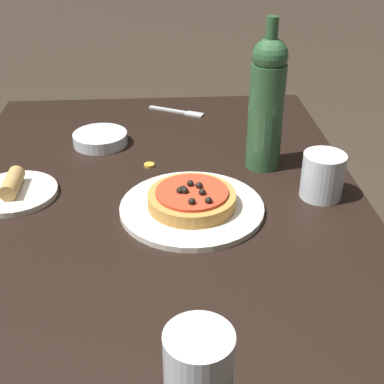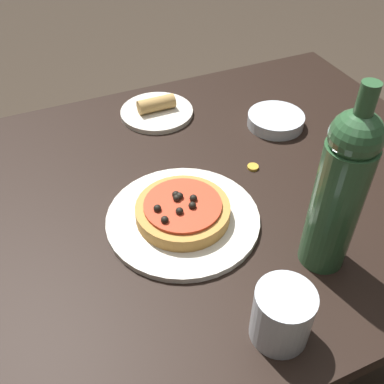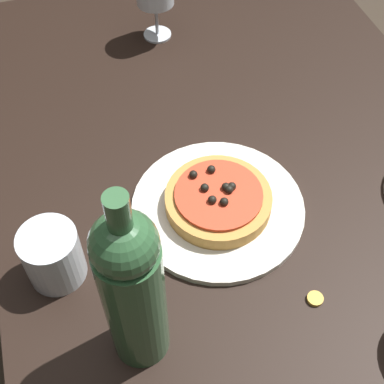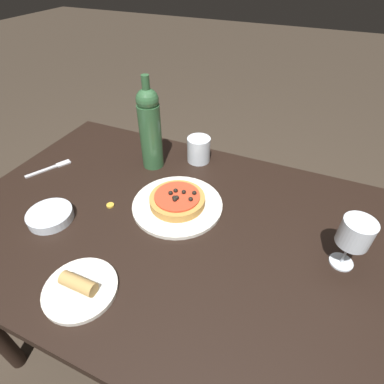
{
  "view_description": "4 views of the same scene",
  "coord_description": "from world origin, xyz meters",
  "px_view_note": "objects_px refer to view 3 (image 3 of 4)",
  "views": [
    {
      "loc": [
        0.85,
        0.01,
        1.33
      ],
      "look_at": [
        -0.05,
        0.07,
        0.8
      ],
      "focal_mm": 50.0,
      "sensor_mm": 36.0,
      "label": 1
    },
    {
      "loc": [
        0.18,
        0.61,
        1.37
      ],
      "look_at": [
        -0.07,
        0.04,
        0.8
      ],
      "focal_mm": 42.0,
      "sensor_mm": 36.0,
      "label": 2
    },
    {
      "loc": [
        -0.52,
        0.26,
        1.48
      ],
      "look_at": [
        -0.06,
        0.12,
        0.86
      ],
      "focal_mm": 50.0,
      "sensor_mm": 36.0,
      "label": 3
    },
    {
      "loc": [
        0.28,
        -0.55,
        1.41
      ],
      "look_at": [
        0.02,
        0.05,
        0.85
      ],
      "focal_mm": 28.0,
      "sensor_mm": 36.0,
      "label": 4
    }
  ],
  "objects_px": {
    "bottle_cap": "(315,299)",
    "pizza": "(218,199)",
    "dining_table": "(245,215)",
    "dinner_plate": "(218,208)",
    "wine_bottle": "(133,290)",
    "water_cup": "(53,256)"
  },
  "relations": [
    {
      "from": "water_cup",
      "to": "dinner_plate",
      "type": "bearing_deg",
      "value": -81.56
    },
    {
      "from": "dining_table",
      "to": "dinner_plate",
      "type": "relative_size",
      "value": 4.78
    },
    {
      "from": "wine_bottle",
      "to": "bottle_cap",
      "type": "distance_m",
      "value": 0.3
    },
    {
      "from": "dinner_plate",
      "to": "bottle_cap",
      "type": "height_order",
      "value": "dinner_plate"
    },
    {
      "from": "dining_table",
      "to": "bottle_cap",
      "type": "distance_m",
      "value": 0.25
    },
    {
      "from": "dining_table",
      "to": "bottle_cap",
      "type": "relative_size",
      "value": 56.6
    },
    {
      "from": "bottle_cap",
      "to": "pizza",
      "type": "bearing_deg",
      "value": 23.27
    },
    {
      "from": "water_cup",
      "to": "dining_table",
      "type": "bearing_deg",
      "value": -77.08
    },
    {
      "from": "wine_bottle",
      "to": "water_cup",
      "type": "distance_m",
      "value": 0.2
    },
    {
      "from": "dining_table",
      "to": "water_cup",
      "type": "distance_m",
      "value": 0.38
    },
    {
      "from": "wine_bottle",
      "to": "dining_table",
      "type": "bearing_deg",
      "value": -47.67
    },
    {
      "from": "dining_table",
      "to": "wine_bottle",
      "type": "height_order",
      "value": "wine_bottle"
    },
    {
      "from": "wine_bottle",
      "to": "bottle_cap",
      "type": "xyz_separation_m",
      "value": [
        -0.01,
        -0.26,
        -0.15
      ]
    },
    {
      "from": "dinner_plate",
      "to": "bottle_cap",
      "type": "distance_m",
      "value": 0.21
    },
    {
      "from": "pizza",
      "to": "wine_bottle",
      "type": "xyz_separation_m",
      "value": [
        -0.18,
        0.17,
        0.12
      ]
    },
    {
      "from": "dining_table",
      "to": "water_cup",
      "type": "relative_size",
      "value": 14.37
    },
    {
      "from": "dinner_plate",
      "to": "pizza",
      "type": "relative_size",
      "value": 1.64
    },
    {
      "from": "dinner_plate",
      "to": "dining_table",
      "type": "bearing_deg",
      "value": -61.58
    },
    {
      "from": "dinner_plate",
      "to": "pizza",
      "type": "height_order",
      "value": "pizza"
    },
    {
      "from": "dining_table",
      "to": "pizza",
      "type": "height_order",
      "value": "pizza"
    },
    {
      "from": "dining_table",
      "to": "dinner_plate",
      "type": "height_order",
      "value": "dinner_plate"
    },
    {
      "from": "dinner_plate",
      "to": "wine_bottle",
      "type": "xyz_separation_m",
      "value": [
        -0.18,
        0.17,
        0.15
      ]
    }
  ]
}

